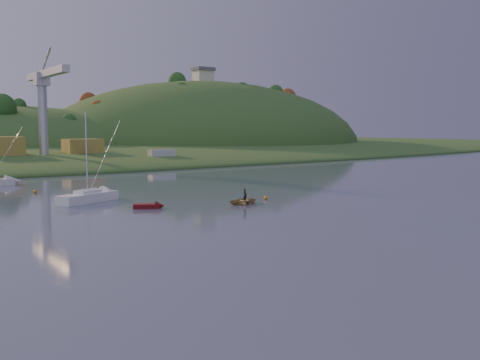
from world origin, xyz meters
TOP-DOWN VIEW (x-y plane):
  - hill_right at (95.00, 195.00)m, footprint 150.00×130.00m
  - hilltop_house at (95.00, 195.00)m, footprint 9.00×7.00m
  - wharf at (5.00, 122.00)m, footprint 42.00×16.00m
  - shed_east at (13.00, 124.00)m, footprint 9.00×7.00m
  - dock_crane at (2.00, 118.39)m, footprint 3.20×28.00m
  - sailboat_near at (-12.26, 52.22)m, footprint 8.50×5.41m
  - canoe at (2.75, 39.34)m, footprint 3.96×2.93m
  - paddler at (2.75, 39.34)m, footprint 0.41×0.60m
  - red_tender at (-8.02, 42.80)m, footprint 3.75×2.76m
  - work_vessel at (27.58, 108.00)m, footprint 15.44×6.70m
  - buoy_1 at (7.17, 40.77)m, footprint 0.50×0.50m
  - buoy_3 at (-15.06, 65.50)m, footprint 0.50×0.50m

SIDE VIEW (x-z plane):
  - hill_right at x=95.00m, z-range -30.00..30.00m
  - buoy_1 at x=7.17m, z-range 0.00..0.50m
  - buoy_3 at x=-15.06m, z-range 0.00..0.50m
  - red_tender at x=-8.02m, z-range -0.36..0.87m
  - canoe at x=2.75m, z-range 0.00..0.79m
  - sailboat_near at x=-12.26m, z-range -4.94..6.41m
  - paddler at x=2.75m, z-range 0.00..1.60m
  - wharf at x=5.00m, z-range 0.00..2.40m
  - work_vessel at x=27.58m, z-range -0.55..3.31m
  - shed_east at x=13.00m, z-range 2.40..6.40m
  - dock_crane at x=2.00m, z-range 7.02..27.32m
  - hilltop_house at x=95.00m, z-range 30.18..36.63m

